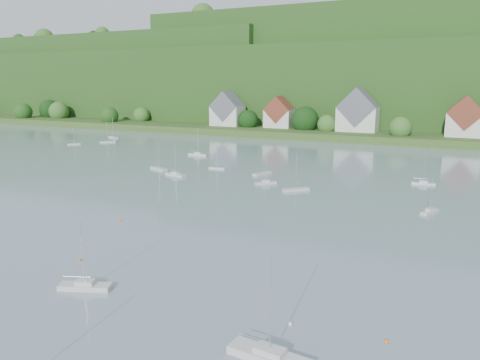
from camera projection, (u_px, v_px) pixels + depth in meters
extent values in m
cube|color=#314E1D|center=(351.00, 131.00, 204.60)|extent=(600.00, 60.00, 3.00)
cube|color=#1D4616|center=(381.00, 87.00, 266.90)|extent=(620.00, 160.00, 40.00)
cube|color=#1D4616|center=(153.00, 80.00, 316.09)|extent=(200.00, 120.00, 52.00)
cube|color=#1D4616|center=(399.00, 73.00, 256.60)|extent=(240.00, 130.00, 60.00)
sphere|color=#336826|center=(59.00, 111.00, 260.47)|extent=(11.19, 11.19, 11.19)
sphere|color=#336826|center=(141.00, 115.00, 241.76)|extent=(8.61, 8.61, 8.61)
sphere|color=#1B4514|center=(110.00, 116.00, 236.95)|extent=(9.03, 9.03, 9.03)
sphere|color=#336826|center=(327.00, 124.00, 192.37)|extent=(8.19, 8.19, 8.19)
sphere|color=#336826|center=(232.00, 121.00, 213.47)|extent=(6.49, 6.49, 6.49)
sphere|color=#336826|center=(470.00, 125.00, 176.71)|extent=(12.16, 12.16, 12.16)
sphere|color=#336826|center=(400.00, 128.00, 176.29)|extent=(8.73, 8.73, 8.73)
sphere|color=black|center=(248.00, 120.00, 209.68)|extent=(9.32, 9.32, 9.32)
sphere|color=black|center=(57.00, 111.00, 269.65)|extent=(9.50, 9.50, 9.50)
sphere|color=black|center=(50.00, 110.00, 269.94)|extent=(11.91, 11.91, 11.91)
sphere|color=#1B4514|center=(24.00, 112.00, 262.56)|extent=(9.91, 9.91, 9.91)
sphere|color=black|center=(305.00, 120.00, 198.61)|extent=(11.92, 11.92, 11.92)
sphere|color=#336826|center=(161.00, 32.00, 269.74)|extent=(10.52, 10.52, 10.52)
sphere|color=#336826|center=(44.00, 39.00, 320.07)|extent=(13.75, 13.75, 13.75)
sphere|color=#1B4514|center=(241.00, 34.00, 285.33)|extent=(10.29, 10.29, 10.29)
sphere|color=black|center=(102.00, 40.00, 325.54)|extent=(10.31, 10.31, 10.31)
sphere|color=black|center=(94.00, 37.00, 297.46)|extent=(8.14, 8.14, 8.14)
sphere|color=#336826|center=(121.00, 41.00, 324.30)|extent=(7.15, 7.15, 7.15)
sphere|color=black|center=(48.00, 43.00, 347.99)|extent=(11.66, 11.66, 11.66)
sphere|color=black|center=(257.00, 32.00, 268.28)|extent=(7.18, 7.18, 7.18)
sphere|color=#336826|center=(102.00, 34.00, 279.89)|extent=(8.89, 8.89, 8.89)
sphere|color=#1B4514|center=(19.00, 40.00, 315.13)|extent=(7.77, 7.77, 7.77)
sphere|color=black|center=(95.00, 40.00, 323.21)|extent=(9.97, 9.97, 9.97)
sphere|color=#1B4514|center=(463.00, 4.00, 224.21)|extent=(12.83, 12.83, 12.83)
sphere|color=#336826|center=(299.00, 12.00, 246.54)|extent=(8.18, 8.18, 8.18)
sphere|color=#1B4514|center=(389.00, 15.00, 262.12)|extent=(12.73, 12.73, 12.73)
sphere|color=#336826|center=(304.00, 21.00, 277.95)|extent=(7.07, 7.07, 7.07)
sphere|color=black|center=(369.00, 8.00, 232.15)|extent=(8.21, 8.21, 8.21)
sphere|color=#336826|center=(342.00, 15.00, 261.16)|extent=(12.24, 12.24, 12.24)
sphere|color=#336826|center=(203.00, 15.00, 264.23)|extent=(13.65, 13.65, 13.65)
sphere|color=#1B4514|center=(309.00, 48.00, 267.79)|extent=(12.01, 12.01, 12.01)
sphere|color=black|center=(376.00, 46.00, 261.24)|extent=(15.72, 15.72, 15.72)
sphere|color=#1B4514|center=(402.00, 47.00, 251.50)|extent=(10.54, 10.54, 10.54)
sphere|color=#1B4514|center=(136.00, 58.00, 364.77)|extent=(8.18, 8.18, 8.18)
sphere|color=black|center=(147.00, 57.00, 349.46)|extent=(8.74, 8.74, 8.74)
sphere|color=black|center=(112.00, 54.00, 337.30)|extent=(15.38, 15.38, 15.38)
cube|color=beige|center=(227.00, 116.00, 215.07)|extent=(14.00, 10.00, 9.00)
cube|color=#5A5B62|center=(227.00, 106.00, 214.13)|extent=(14.00, 10.40, 14.00)
cube|color=beige|center=(279.00, 118.00, 206.39)|extent=(12.00, 9.00, 8.00)
cube|color=brown|center=(279.00, 109.00, 205.56)|extent=(12.00, 9.36, 12.00)
cube|color=beige|center=(358.00, 119.00, 190.54)|extent=(16.00, 11.00, 10.00)
cube|color=#5A5B62|center=(358.00, 107.00, 189.50)|extent=(16.00, 11.44, 16.00)
cube|color=beige|center=(464.00, 124.00, 172.01)|extent=(13.00, 10.00, 9.00)
cube|color=brown|center=(466.00, 112.00, 171.07)|extent=(13.00, 10.40, 13.00)
cube|color=silver|center=(85.00, 287.00, 52.46)|extent=(6.10, 3.67, 0.59)
cube|color=silver|center=(85.00, 282.00, 52.34)|extent=(2.34, 1.82, 0.50)
cylinder|color=silver|center=(83.00, 254.00, 51.62)|extent=(0.10, 0.10, 7.38)
cylinder|color=silver|center=(77.00, 277.00, 52.27)|extent=(3.06, 1.25, 0.08)
cube|color=silver|center=(270.00, 357.00, 38.95)|extent=(7.56, 2.81, 0.74)
cube|color=silver|center=(270.00, 350.00, 38.82)|extent=(2.72, 1.71, 0.50)
cylinder|color=silver|center=(271.00, 303.00, 37.91)|extent=(0.10, 0.10, 9.24)
cylinder|color=silver|center=(258.00, 340.00, 39.25)|extent=(4.05, 0.49, 0.08)
sphere|color=orange|center=(80.00, 261.00, 60.83)|extent=(0.43, 0.43, 0.43)
sphere|color=orange|center=(386.00, 343.00, 41.76)|extent=(0.41, 0.41, 0.41)
sphere|color=orange|center=(121.00, 221.00, 78.31)|extent=(0.44, 0.44, 0.44)
sphere|color=silver|center=(290.00, 325.00, 44.77)|extent=(0.44, 0.44, 0.44)
cube|color=silver|center=(296.00, 189.00, 99.78)|extent=(5.40, 5.34, 0.59)
cylinder|color=silver|center=(296.00, 171.00, 98.94)|extent=(0.10, 0.10, 7.42)
cylinder|color=silver|center=(292.00, 184.00, 99.25)|extent=(2.39, 2.34, 0.08)
cube|color=silver|center=(198.00, 155.00, 147.10)|extent=(6.55, 2.20, 0.65)
cube|color=silver|center=(198.00, 153.00, 146.98)|extent=(2.33, 1.40, 0.50)
cylinder|color=silver|center=(198.00, 141.00, 146.19)|extent=(0.10, 0.10, 8.06)
cylinder|color=silver|center=(195.00, 151.00, 147.20)|extent=(3.55, 0.30, 0.08)
cube|color=silver|center=(74.00, 144.00, 172.97)|extent=(4.10, 4.44, 0.47)
cylinder|color=silver|center=(73.00, 136.00, 172.30)|extent=(0.10, 0.10, 5.92)
cylinder|color=silver|center=(72.00, 141.00, 172.45)|extent=(1.77, 2.02, 0.08)
cube|color=silver|center=(430.00, 212.00, 82.88)|extent=(3.05, 4.83, 0.47)
cube|color=silver|center=(430.00, 209.00, 82.78)|extent=(1.49, 1.87, 0.50)
cylinder|color=silver|center=(431.00, 195.00, 82.22)|extent=(0.10, 0.10, 5.86)
cylinder|color=silver|center=(428.00, 206.00, 82.19)|extent=(1.09, 2.40, 0.08)
cube|color=silver|center=(217.00, 168.00, 124.56)|extent=(4.75, 1.71, 0.46)
cylinder|color=silver|center=(217.00, 157.00, 123.90)|extent=(0.10, 0.10, 5.81)
cylinder|color=silver|center=(215.00, 164.00, 124.56)|extent=(2.55, 0.31, 0.08)
cube|color=silver|center=(262.00, 174.00, 117.05)|extent=(3.55, 5.76, 0.56)
cylinder|color=silver|center=(262.00, 159.00, 116.27)|extent=(0.10, 0.10, 6.98)
cylinder|color=silver|center=(260.00, 169.00, 116.26)|extent=(1.23, 2.88, 0.08)
cube|color=silver|center=(266.00, 183.00, 106.40)|extent=(4.77, 4.49, 0.51)
cube|color=silver|center=(266.00, 181.00, 106.29)|extent=(2.01, 1.95, 0.50)
cylinder|color=silver|center=(266.00, 168.00, 105.68)|extent=(0.10, 0.10, 6.41)
cylinder|color=silver|center=(263.00, 178.00, 105.95)|extent=(2.15, 1.94, 0.08)
cube|color=silver|center=(108.00, 142.00, 178.84)|extent=(5.29, 5.42, 0.59)
cylinder|color=silver|center=(107.00, 132.00, 178.00)|extent=(0.10, 0.10, 7.40)
cylinder|color=silver|center=(105.00, 139.00, 178.28)|extent=(2.31, 2.41, 0.08)
cube|color=silver|center=(159.00, 169.00, 123.43)|extent=(6.30, 3.94, 0.61)
cylinder|color=silver|center=(158.00, 154.00, 122.56)|extent=(0.10, 0.10, 7.64)
cylinder|color=silver|center=(157.00, 164.00, 123.84)|extent=(3.13, 1.37, 0.08)
cube|color=silver|center=(176.00, 175.00, 115.45)|extent=(6.07, 2.91, 0.59)
cube|color=silver|center=(176.00, 173.00, 115.33)|extent=(2.25, 1.58, 0.50)
cylinder|color=silver|center=(175.00, 159.00, 114.62)|extent=(0.10, 0.10, 7.32)
cylinder|color=silver|center=(173.00, 170.00, 115.73)|extent=(3.16, 0.80, 0.08)
cube|color=silver|center=(423.00, 184.00, 105.65)|extent=(5.33, 2.08, 0.52)
cube|color=silver|center=(423.00, 181.00, 105.55)|extent=(1.93, 1.23, 0.50)
cylinder|color=silver|center=(424.00, 169.00, 104.92)|extent=(0.10, 0.10, 6.48)
cylinder|color=silver|center=(420.00, 178.00, 105.65)|extent=(2.84, 0.43, 0.08)
cube|color=silver|center=(113.00, 137.00, 193.51)|extent=(6.47, 4.32, 0.63)
cylinder|color=silver|center=(113.00, 127.00, 192.62)|extent=(0.10, 0.10, 7.90)
cylinder|color=silver|center=(112.00, 134.00, 193.97)|extent=(3.17, 1.57, 0.08)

